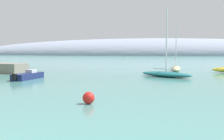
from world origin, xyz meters
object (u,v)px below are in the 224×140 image
(sailboat_teal_mid_mooring, at_px, (166,74))
(mooring_buoy_red, at_px, (89,98))
(motorboat_navy_alongside_breakwater, at_px, (28,76))
(sailboat_sand_outer_mooring, at_px, (176,69))

(sailboat_teal_mid_mooring, height_order, mooring_buoy_red, sailboat_teal_mid_mooring)
(sailboat_teal_mid_mooring, xyz_separation_m, motorboat_navy_alongside_breakwater, (-17.02, -6.08, -0.04))
(sailboat_sand_outer_mooring, bearing_deg, motorboat_navy_alongside_breakwater, 132.35)
(sailboat_sand_outer_mooring, bearing_deg, sailboat_teal_mid_mooring, 172.35)
(sailboat_sand_outer_mooring, xyz_separation_m, motorboat_navy_alongside_breakwater, (-18.69, -15.83, -0.11))
(sailboat_sand_outer_mooring, distance_m, motorboat_navy_alongside_breakwater, 24.49)
(sailboat_teal_mid_mooring, xyz_separation_m, mooring_buoy_red, (-5.28, -20.26, -0.05))
(sailboat_sand_outer_mooring, height_order, mooring_buoy_red, sailboat_sand_outer_mooring)
(sailboat_teal_mid_mooring, distance_m, sailboat_sand_outer_mooring, 9.90)
(sailboat_teal_mid_mooring, relative_size, sailboat_sand_outer_mooring, 1.20)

